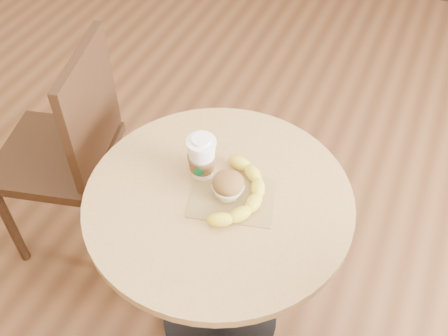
% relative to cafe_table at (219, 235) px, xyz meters
% --- Properties ---
extents(cafe_table, '(0.78, 0.78, 0.75)m').
position_rel_cafe_table_xyz_m(cafe_table, '(0.00, 0.00, 0.00)').
color(cafe_table, black).
rests_on(cafe_table, ground).
extents(chair_left, '(0.51, 0.51, 0.96)m').
position_rel_cafe_table_xyz_m(chair_left, '(-0.69, 0.16, -0.04)').
color(chair_left, '#331F12').
rests_on(chair_left, ground).
extents(kraft_bag, '(0.28, 0.23, 0.00)m').
position_rel_cafe_table_xyz_m(kraft_bag, '(0.04, 0.01, 0.19)').
color(kraft_bag, olive).
rests_on(kraft_bag, cafe_table).
extents(coffee_cup, '(0.09, 0.09, 0.14)m').
position_rel_cafe_table_xyz_m(coffee_cup, '(-0.08, 0.06, 0.25)').
color(coffee_cup, white).
rests_on(coffee_cup, cafe_table).
extents(muffin, '(0.09, 0.09, 0.08)m').
position_rel_cafe_table_xyz_m(muffin, '(0.02, 0.01, 0.23)').
color(muffin, white).
rests_on(muffin, kraft_bag).
extents(banana, '(0.19, 0.30, 0.04)m').
position_rel_cafe_table_xyz_m(banana, '(0.06, 0.02, 0.21)').
color(banana, yellow).
rests_on(banana, kraft_bag).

